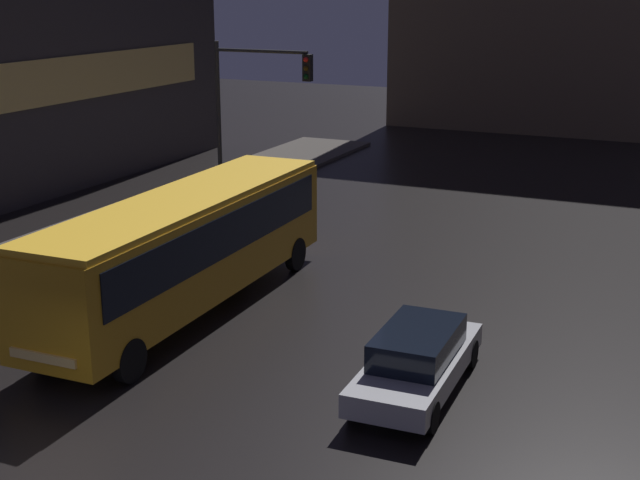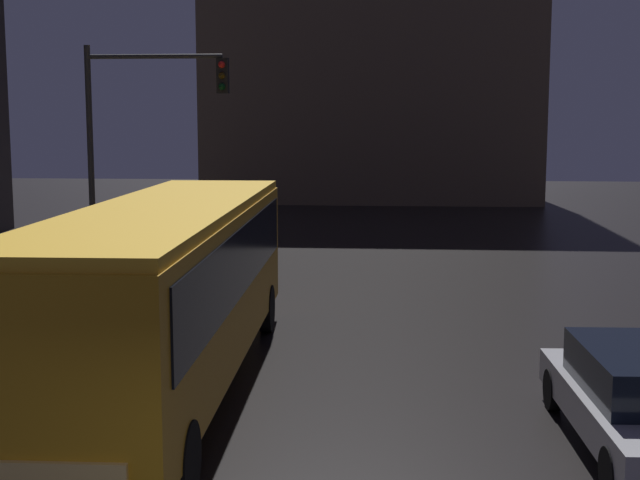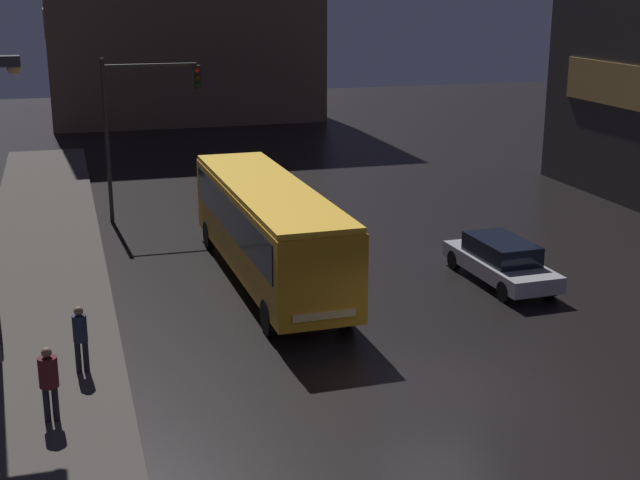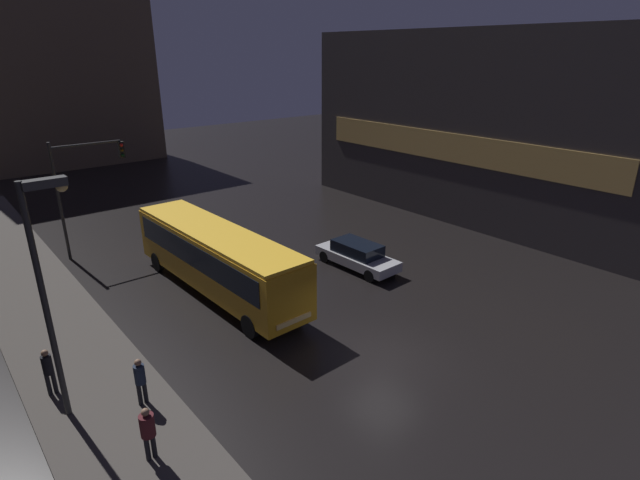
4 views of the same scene
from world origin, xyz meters
The scene contains 4 objects.
sidewalk_left centered at (-9.00, 10.00, 0.07)m, with size 4.00×48.00×0.15m.
bus_near centered at (-2.12, 8.65, 1.94)m, with size 2.72×11.50×3.14m.
car_taxi centered at (4.91, 6.59, 0.73)m, with size 1.91×4.77×1.41m.
traffic_light_main centered at (-5.13, 17.52, 4.37)m, with size 3.80×0.35×6.41m.
Camera 1 is at (10.31, -10.07, 8.40)m, focal length 50.00 mm.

